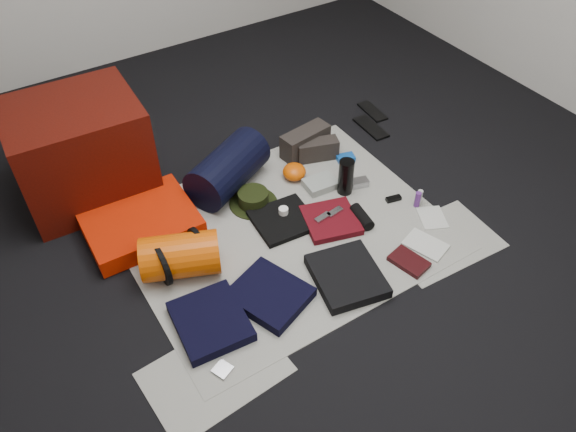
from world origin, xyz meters
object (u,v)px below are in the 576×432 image
water_bottle (346,177)px  stuff_sack (180,256)px  sleeping_pad (140,222)px  compact_camera (359,183)px  navy_duffel (228,169)px  paperback_book (409,262)px  red_cabinet (81,151)px

water_bottle → stuff_sack: bearing=-177.2°
sleeping_pad → compact_camera: (1.20, -0.34, -0.03)m
navy_duffel → compact_camera: size_ratio=4.89×
stuff_sack → compact_camera: 1.14m
water_bottle → paperback_book: (-0.05, -0.61, -0.09)m
stuff_sack → navy_duffel: navy_duffel is taller
red_cabinet → paperback_book: red_cabinet is taller
stuff_sack → water_bottle: 1.03m
stuff_sack → red_cabinet: bearing=102.3°
stuff_sack → compact_camera: bearing=2.3°
red_cabinet → compact_camera: bearing=-28.3°
red_cabinet → sleeping_pad: size_ratio=1.20×
sleeping_pad → paperback_book: size_ratio=3.00×
sleeping_pad → compact_camera: sleeping_pad is taller
sleeping_pad → paperback_book: 1.41m
sleeping_pad → stuff_sack: bearing=-80.4°
water_bottle → navy_duffel: bearing=143.6°
stuff_sack → compact_camera: size_ratio=3.69×
compact_camera → red_cabinet: bearing=164.8°
paperback_book → navy_duffel: bearing=102.2°
red_cabinet → sleeping_pad: 0.52m
sleeping_pad → red_cabinet: bearing=104.6°
navy_duffel → stuff_sack: bearing=-165.4°
navy_duffel → paperback_book: bearing=-91.7°
sleeping_pad → stuff_sack: (0.07, -0.38, 0.06)m
navy_duffel → water_bottle: size_ratio=2.29×
stuff_sack → navy_duffel: bearing=41.8°
compact_camera → water_bottle: bearing=-166.6°
paperback_book → red_cabinet: bearing=116.4°
sleeping_pad → water_bottle: water_bottle is taller
paperback_book → stuff_sack: bearing=136.7°
compact_camera → paperback_book: compact_camera is taller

